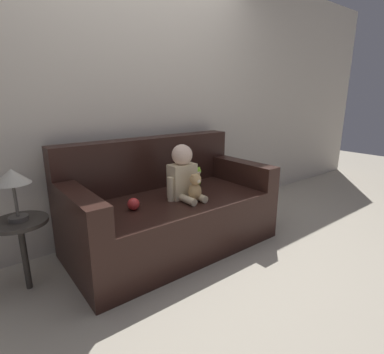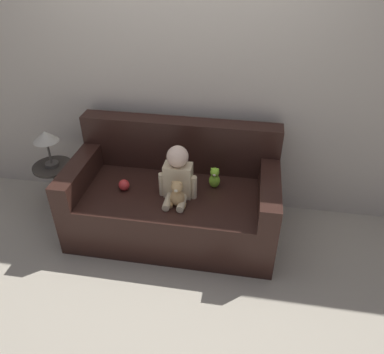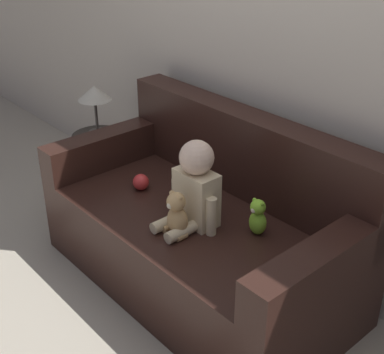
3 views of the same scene
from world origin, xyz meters
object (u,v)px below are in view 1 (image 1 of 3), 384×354
couch (169,209)px  plush_toy_side (197,177)px  teddy_bear_brown (195,188)px  side_table (16,202)px  person_baby (183,174)px  toy_ball (133,204)px

couch → plush_toy_side: 0.42m
couch → teddy_bear_brown: couch is taller
plush_toy_side → side_table: bearing=179.1°
person_baby → couch: bearing=115.2°
plush_toy_side → side_table: size_ratio=0.23×
couch → person_baby: (0.06, -0.13, 0.34)m
person_baby → plush_toy_side: bearing=30.4°
teddy_bear_brown → side_table: (-1.23, 0.32, 0.06)m
plush_toy_side → toy_ball: bearing=-167.8°
teddy_bear_brown → side_table: bearing=165.2°
couch → side_table: bearing=177.3°
side_table → teddy_bear_brown: bearing=-14.8°
couch → toy_ball: bearing=-162.1°
person_baby → toy_ball: person_baby is taller
couch → teddy_bear_brown: size_ratio=7.45×
teddy_bear_brown → side_table: size_ratio=0.28×
couch → plush_toy_side: (0.34, 0.03, 0.23)m
toy_ball → teddy_bear_brown: bearing=-16.0°
teddy_bear_brown → toy_ball: teddy_bear_brown is taller
couch → side_table: size_ratio=2.05×
person_baby → teddy_bear_brown: size_ratio=1.92×
teddy_bear_brown → plush_toy_side: (0.26, 0.30, -0.01)m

